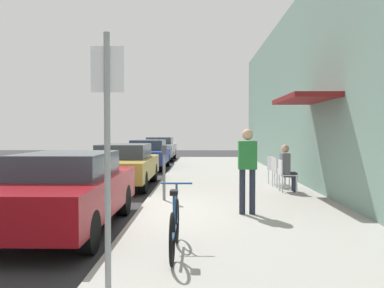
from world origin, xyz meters
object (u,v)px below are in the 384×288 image
at_px(parked_car_0, 65,190).
at_px(bicycle_0, 175,227).
at_px(parked_car_2, 148,154).
at_px(parked_car_3, 160,148).
at_px(street_sign, 107,145).
at_px(parking_meter, 164,168).
at_px(seated_patron_0, 287,166).
at_px(cafe_chair_2, 275,168).
at_px(parked_car_1, 124,165).
at_px(cafe_chair_0, 285,173).
at_px(pedestrian_standing, 247,164).
at_px(cafe_chair_1, 278,170).

bearing_deg(parked_car_0, bicycle_0, -40.00).
bearing_deg(parked_car_2, parked_car_3, 90.00).
xyz_separation_m(street_sign, bicycle_0, (0.56, 1.56, -1.16)).
xyz_separation_m(parking_meter, seated_patron_0, (3.26, 1.43, -0.07)).
distance_m(parked_car_0, cafe_chair_2, 7.28).
distance_m(parked_car_1, bicycle_0, 7.73).
bearing_deg(cafe_chair_0, parked_car_3, 109.04).
relative_size(parked_car_0, street_sign, 1.69).
height_order(parked_car_2, bicycle_0, parked_car_2).
relative_size(parked_car_1, pedestrian_standing, 2.59).
bearing_deg(parked_car_2, street_sign, -84.38).
distance_m(parked_car_3, cafe_chair_0, 14.54).
distance_m(parked_car_1, parking_meter, 3.53).
bearing_deg(parked_car_3, parking_meter, -84.17).
bearing_deg(parked_car_3, cafe_chair_2, -68.74).
xyz_separation_m(parked_car_3, cafe_chair_1, (4.75, -12.80, -0.12)).
height_order(parked_car_0, parked_car_3, parked_car_3).
relative_size(street_sign, bicycle_0, 1.52).
bearing_deg(street_sign, seated_patron_0, 65.53).
height_order(bicycle_0, cafe_chair_0, bicycle_0).
distance_m(cafe_chair_1, cafe_chair_2, 0.59).
xyz_separation_m(street_sign, cafe_chair_2, (3.25, 8.80, -1.02)).
bearing_deg(parking_meter, seated_patron_0, 23.75).
bearing_deg(bicycle_0, cafe_chair_1, 67.98).
relative_size(street_sign, cafe_chair_2, 2.99).
distance_m(bicycle_0, pedestrian_standing, 3.00).
xyz_separation_m(parked_car_3, cafe_chair_2, (4.75, -12.21, -0.12)).
bearing_deg(parked_car_3, seated_patron_0, -70.73).
distance_m(parked_car_1, parked_car_3, 12.01).
xyz_separation_m(parking_meter, cafe_chair_1, (3.20, 2.38, -0.26)).
xyz_separation_m(parked_car_0, street_sign, (1.50, -3.28, 0.91)).
bearing_deg(cafe_chair_1, pedestrian_standing, -109.16).
bearing_deg(bicycle_0, cafe_chair_0, 64.78).
relative_size(parking_meter, street_sign, 0.51).
bearing_deg(cafe_chair_1, parking_meter, -143.37).
relative_size(parked_car_0, cafe_chair_0, 5.06).
height_order(cafe_chair_0, cafe_chair_2, same).
bearing_deg(parked_car_1, parking_meter, -63.96).
relative_size(street_sign, cafe_chair_1, 2.99).
relative_size(cafe_chair_0, seated_patron_0, 0.67).
xyz_separation_m(parked_car_3, bicycle_0, (2.06, -19.45, -0.26)).
bearing_deg(seated_patron_0, parked_car_2, 121.07).
distance_m(parked_car_1, seated_patron_0, 5.11).
height_order(parked_car_0, parked_car_1, parked_car_0).
bearing_deg(street_sign, cafe_chair_2, 69.73).
xyz_separation_m(street_sign, cafe_chair_1, (3.25, 8.21, -1.02)).
relative_size(parked_car_1, cafe_chair_0, 5.06).
height_order(parked_car_2, cafe_chair_0, parked_car_2).
xyz_separation_m(cafe_chair_0, cafe_chair_2, (0.00, 1.54, 0.00)).
bearing_deg(bicycle_0, parked_car_2, 98.55).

